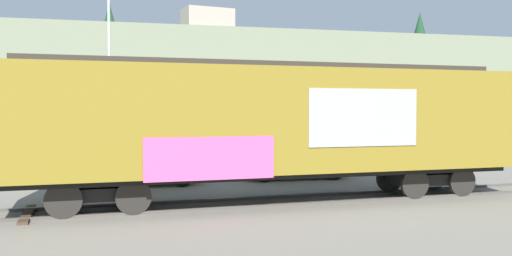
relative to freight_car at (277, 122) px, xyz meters
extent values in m
plane|color=slate|center=(-1.36, 0.00, -2.33)|extent=(260.00, 260.00, 0.00)
cube|color=#4C4742|center=(0.04, -0.72, -2.29)|extent=(59.92, 3.34, 0.08)
cube|color=#4C4742|center=(-0.04, 0.72, -2.29)|extent=(59.92, 3.34, 0.08)
cube|color=#423323|center=(-6.74, -0.36, -2.29)|extent=(0.37, 2.51, 0.07)
cube|color=olive|center=(0.00, 0.00, 0.08)|extent=(15.20, 3.67, 2.90)
cube|color=#2D2823|center=(0.00, 0.00, 1.65)|extent=(14.31, 1.17, 0.24)
cube|color=#999999|center=(2.12, -1.33, 0.15)|extent=(3.31, 0.21, 1.60)
cube|color=#CC4C8C|center=(-2.22, -1.57, -0.87)|extent=(3.37, 0.21, 1.10)
cube|color=black|center=(0.00, 0.00, -1.47)|extent=(14.83, 2.37, 0.20)
cube|color=black|center=(-5.01, -0.27, -1.82)|extent=(2.17, 1.40, 0.36)
cylinder|color=black|center=(-5.82, -1.03, -1.87)|extent=(0.93, 0.17, 0.92)
cylinder|color=black|center=(-5.89, 0.41, -1.87)|extent=(0.93, 0.17, 0.92)
cylinder|color=black|center=(-4.12, -0.94, -1.87)|extent=(0.93, 0.17, 0.92)
cylinder|color=black|center=(-4.20, 0.50, -1.87)|extent=(0.93, 0.17, 0.92)
cube|color=black|center=(5.01, 0.27, -1.82)|extent=(2.17, 1.40, 0.36)
cylinder|color=black|center=(4.20, -0.49, -1.87)|extent=(0.93, 0.17, 0.92)
cylinder|color=black|center=(4.12, 0.95, -1.87)|extent=(0.93, 0.17, 0.92)
cylinder|color=black|center=(5.89, -0.40, -1.87)|extent=(0.93, 0.17, 0.92)
cylinder|color=black|center=(5.82, 1.04, -1.87)|extent=(0.93, 0.17, 0.92)
cylinder|color=silver|center=(-4.81, 12.46, 2.31)|extent=(0.12, 0.12, 9.28)
cube|color=slate|center=(-1.36, 63.14, 3.97)|extent=(127.82, 28.20, 12.59)
cube|color=#9E9384|center=(7.04, 54.68, 11.73)|extent=(6.69, 4.69, 2.92)
cone|color=#193D23|center=(-5.13, 58.51, 12.23)|extent=(1.96, 1.96, 3.92)
cone|color=#193D23|center=(38.78, 56.93, 12.44)|extent=(2.18, 2.18, 4.36)
cube|color=silver|center=(-3.86, 4.63, -1.63)|extent=(4.55, 2.22, 0.76)
cube|color=#2D333D|center=(-3.94, 4.63, -0.96)|extent=(2.53, 1.87, 0.59)
cylinder|color=black|center=(-2.44, 5.64, -2.01)|extent=(0.66, 0.27, 0.64)
cylinder|color=black|center=(-2.29, 3.88, -2.01)|extent=(0.66, 0.27, 0.64)
cylinder|color=black|center=(-5.42, 5.39, -2.01)|extent=(0.66, 0.27, 0.64)
cylinder|color=black|center=(-5.28, 3.63, -2.01)|extent=(0.66, 0.27, 0.64)
cube|color=navy|center=(2.18, 5.14, -1.61)|extent=(4.08, 1.84, 0.79)
cube|color=#2D333D|center=(2.03, 5.14, -0.84)|extent=(2.03, 1.64, 0.75)
cylinder|color=black|center=(3.57, 5.97, -2.01)|extent=(0.64, 0.23, 0.64)
cylinder|color=black|center=(3.55, 4.27, -2.01)|extent=(0.64, 0.23, 0.64)
cylinder|color=black|center=(0.81, 6.00, -2.01)|extent=(0.64, 0.23, 0.64)
cylinder|color=black|center=(0.79, 4.30, -2.01)|extent=(0.64, 0.23, 0.64)
camera|label=1|loc=(-4.56, -15.28, 0.38)|focal=38.56mm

